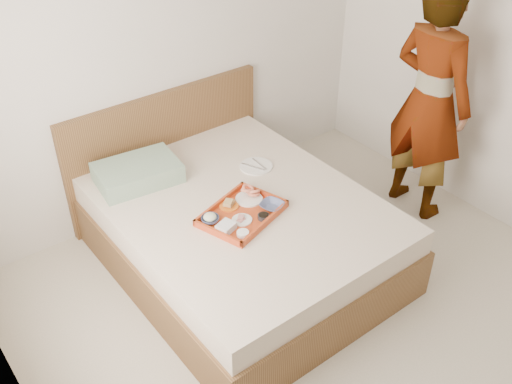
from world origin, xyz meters
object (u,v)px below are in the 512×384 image
object	(u,v)px
bed	(241,233)
tray	(242,213)
dinner_plate	(256,166)
person	(430,102)

from	to	relation	value
bed	tray	bearing A→B (deg)	-123.44
dinner_plate	person	world-z (taller)	person
person	dinner_plate	bearing A→B (deg)	64.99
tray	dinner_plate	size ratio (longest dim) A/B	2.20
bed	person	size ratio (longest dim) A/B	1.10
tray	person	world-z (taller)	person
bed	dinner_plate	distance (m)	0.52
dinner_plate	person	size ratio (longest dim) A/B	0.13
bed	person	distance (m)	1.67
bed	dinner_plate	world-z (taller)	dinner_plate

